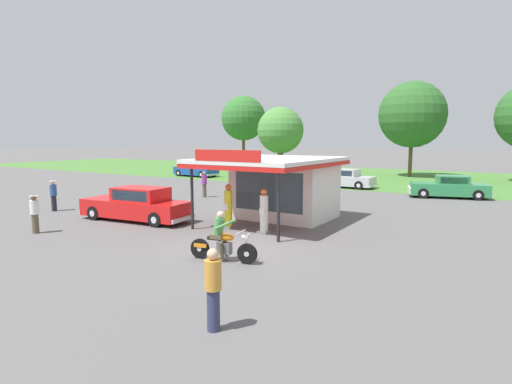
{
  "coord_description": "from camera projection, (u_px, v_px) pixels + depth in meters",
  "views": [
    {
      "loc": [
        8.3,
        -11.84,
        3.8
      ],
      "look_at": [
        -1.66,
        3.99,
        1.4
      ],
      "focal_mm": 29.05,
      "sensor_mm": 36.0,
      "label": 1
    }
  ],
  "objects": [
    {
      "name": "parked_car_back_row_centre_right",
      "position": [
        196.0,
        170.0,
        42.21
      ],
      "size": [
        4.94,
        2.19,
        1.53
      ],
      "color": "#19479E",
      "rests_on": "ground"
    },
    {
      "name": "bystander_leaning_by_kiosk",
      "position": [
        54.0,
        195.0,
        21.88
      ],
      "size": [
        0.36,
        0.36,
        1.63
      ],
      "color": "black",
      "rests_on": "ground"
    },
    {
      "name": "gas_pump_offside",
      "position": [
        264.0,
        213.0,
        16.69
      ],
      "size": [
        0.44,
        0.44,
        1.83
      ],
      "color": "slate",
      "rests_on": "ground"
    },
    {
      "name": "service_station_kiosk",
      "position": [
        282.0,
        183.0,
        19.67
      ],
      "size": [
        5.06,
        6.74,
        3.39
      ],
      "color": "silver",
      "rests_on": "ground"
    },
    {
      "name": "ground_plane",
      "position": [
        236.0,
        246.0,
        14.81
      ],
      "size": [
        300.0,
        300.0,
        0.0
      ],
      "primitive_type": "plane",
      "color": "#5B5959"
    },
    {
      "name": "parked_car_second_row_spare",
      "position": [
        343.0,
        179.0,
        32.71
      ],
      "size": [
        5.12,
        2.07,
        1.45
      ],
      "color": "#B7B7BC",
      "rests_on": "ground"
    },
    {
      "name": "grass_verge_strip",
      "position": [
        413.0,
        179.0,
        40.0
      ],
      "size": [
        120.0,
        24.0,
        0.01
      ],
      "primitive_type": "cube",
      "color": "#477A33",
      "rests_on": "ground"
    },
    {
      "name": "parked_car_back_row_far_right",
      "position": [
        261.0,
        175.0,
        36.4
      ],
      "size": [
        5.51,
        3.21,
        1.47
      ],
      "color": "#2D844C",
      "rests_on": "ground"
    },
    {
      "name": "motorcycle_with_rider",
      "position": [
        222.0,
        241.0,
        12.91
      ],
      "size": [
        2.26,
        0.73,
        1.58
      ],
      "color": "black",
      "rests_on": "ground"
    },
    {
      "name": "featured_classic_sedan",
      "position": [
        137.0,
        205.0,
        19.35
      ],
      "size": [
        5.72,
        2.33,
        1.58
      ],
      "color": "red",
      "rests_on": "ground"
    },
    {
      "name": "tree_oak_centre",
      "position": [
        243.0,
        119.0,
        52.45
      ],
      "size": [
        5.62,
        5.62,
        9.23
      ],
      "color": "brown",
      "rests_on": "ground"
    },
    {
      "name": "bystander_chatting_near_pumps",
      "position": [
        35.0,
        213.0,
        16.69
      ],
      "size": [
        0.34,
        0.34,
        1.56
      ],
      "color": "brown",
      "rests_on": "ground"
    },
    {
      "name": "tree_oak_distant_spare",
      "position": [
        280.0,
        131.0,
        44.74
      ],
      "size": [
        5.0,
        5.0,
        7.24
      ],
      "color": "brown",
      "rests_on": "ground"
    },
    {
      "name": "gas_pump_nearside",
      "position": [
        228.0,
        208.0,
        17.62
      ],
      "size": [
        0.44,
        0.44,
        1.9
      ],
      "color": "slate",
      "rests_on": "ground"
    },
    {
      "name": "bystander_strolling_foreground",
      "position": [
        213.0,
        288.0,
        8.16
      ],
      "size": [
        0.34,
        0.34,
        1.68
      ],
      "color": "#2D3351",
      "rests_on": "ground"
    },
    {
      "name": "bystander_standing_back_lot",
      "position": [
        204.0,
        184.0,
        27.08
      ],
      "size": [
        0.34,
        0.34,
        1.7
      ],
      "color": "brown",
      "rests_on": "ground"
    },
    {
      "name": "bystander_admiring_sedan",
      "position": [
        234.0,
        182.0,
        28.92
      ],
      "size": [
        0.34,
        0.34,
        1.54
      ],
      "color": "brown",
      "rests_on": "ground"
    },
    {
      "name": "parked_car_back_row_right",
      "position": [
        449.0,
        188.0,
        26.88
      ],
      "size": [
        5.14,
        3.01,
        1.46
      ],
      "color": "#2D844C",
      "rests_on": "ground"
    },
    {
      "name": "tree_oak_far_left",
      "position": [
        412.0,
        115.0,
        41.26
      ],
      "size": [
        6.58,
        6.58,
        9.51
      ],
      "color": "brown",
      "rests_on": "ground"
    }
  ]
}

